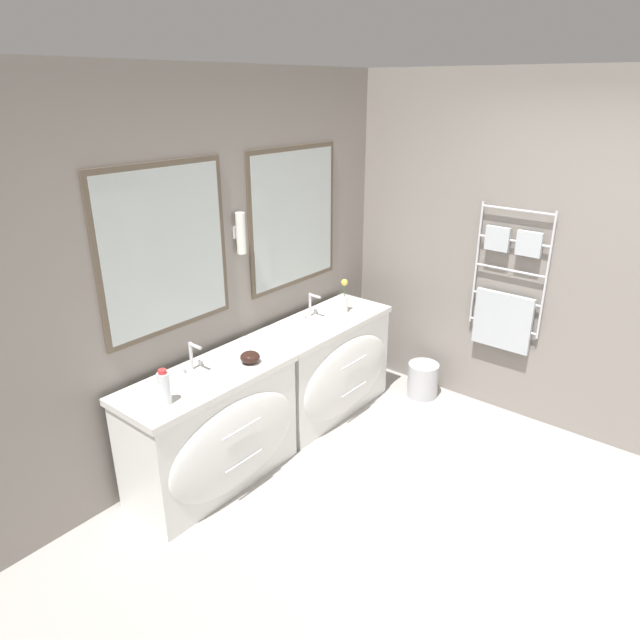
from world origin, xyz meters
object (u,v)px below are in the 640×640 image
object	(u,v)px
toiletry_bottle	(164,388)
waste_bin	(423,379)
vanity_right	(326,366)
amenity_bowl	(250,357)
vanity_left	(214,430)
flower_vase	(344,299)

from	to	relation	value
toiletry_bottle	waste_bin	size ratio (longest dim) A/B	0.73
vanity_right	amenity_bowl	bearing A→B (deg)	-176.37
vanity_left	vanity_right	xyz separation A→B (m)	(1.17, 0.00, 0.00)
toiletry_bottle	vanity_left	bearing A→B (deg)	7.96
amenity_bowl	waste_bin	bearing A→B (deg)	-15.36
vanity_right	amenity_bowl	distance (m)	0.97
amenity_bowl	waste_bin	distance (m)	1.77
vanity_left	amenity_bowl	world-z (taller)	amenity_bowl
vanity_right	flower_vase	bearing A→B (deg)	2.47
vanity_left	vanity_right	bearing A→B (deg)	0.00
vanity_right	vanity_left	bearing A→B (deg)	180.00
vanity_right	toiletry_bottle	distance (m)	1.62
vanity_left	toiletry_bottle	bearing A→B (deg)	-172.04
toiletry_bottle	flower_vase	distance (m)	1.78
vanity_left	vanity_right	size ratio (longest dim) A/B	1.00
vanity_left	flower_vase	world-z (taller)	flower_vase
vanity_right	toiletry_bottle	bearing A→B (deg)	-178.09
flower_vase	vanity_right	bearing A→B (deg)	-177.53
vanity_right	waste_bin	distance (m)	0.90
amenity_bowl	vanity_right	bearing A→B (deg)	3.63
vanity_right	flower_vase	world-z (taller)	flower_vase
amenity_bowl	flower_vase	xyz separation A→B (m)	(1.11, 0.07, 0.07)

